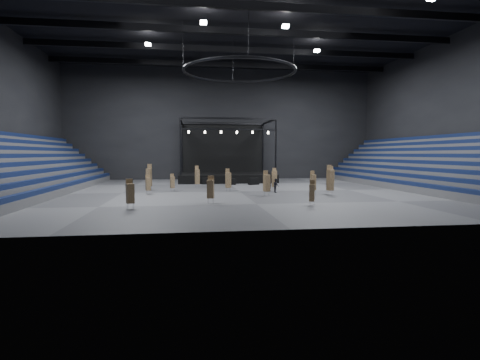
{
  "coord_description": "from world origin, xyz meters",
  "views": [
    {
      "loc": [
        -5.48,
        -40.59,
        4.12
      ],
      "look_at": [
        -0.22,
        -2.0,
        1.4
      ],
      "focal_mm": 28.0,
      "sensor_mm": 36.0,
      "label": 1
    }
  ],
  "objects": [
    {
      "name": "bleachers_left",
      "position": [
        -22.94,
        0.0,
        1.73
      ],
      "size": [
        7.2,
        40.0,
        6.4
      ],
      "color": "#4C4C4F",
      "rests_on": "floor"
    },
    {
      "name": "bleachers_right",
      "position": [
        22.94,
        0.0,
        1.73
      ],
      "size": [
        7.2,
        40.0,
        6.4
      ],
      "color": "#4C4C4F",
      "rests_on": "floor"
    },
    {
      "name": "wall_back",
      "position": [
        0.0,
        21.0,
        9.0
      ],
      "size": [
        50.0,
        0.2,
        18.0
      ],
      "primitive_type": "cube",
      "color": "black",
      "rests_on": "ground"
    },
    {
      "name": "chair_stack_11",
      "position": [
        -3.73,
        -9.64,
        1.24
      ],
      "size": [
        0.65,
        0.65,
        2.32
      ],
      "rotation": [
        0.0,
        0.0,
        -0.24
      ],
      "color": "silver",
      "rests_on": "floor"
    },
    {
      "name": "chair_stack_6",
      "position": [
        3.89,
        0.04,
        1.2
      ],
      "size": [
        0.57,
        0.57,
        2.24
      ],
      "rotation": [
        0.0,
        0.0,
        -0.12
      ],
      "color": "silver",
      "rests_on": "floor"
    },
    {
      "name": "chair_stack_1",
      "position": [
        -1.23,
        0.13,
        1.3
      ],
      "size": [
        0.64,
        0.64,
        2.51
      ],
      "rotation": [
        0.0,
        0.0,
        0.34
      ],
      "color": "silver",
      "rests_on": "floor"
    },
    {
      "name": "chair_stack_13",
      "position": [
        -7.33,
        1.26,
        1.03
      ],
      "size": [
        0.53,
        0.53,
        1.94
      ],
      "rotation": [
        0.0,
        0.0,
        0.29
      ],
      "color": "silver",
      "rests_on": "floor"
    },
    {
      "name": "floor",
      "position": [
        0.0,
        0.0,
        0.0
      ],
      "size": [
        50.0,
        50.0,
        0.0
      ],
      "primitive_type": "plane",
      "color": "#4C4B4E",
      "rests_on": "ground"
    },
    {
      "name": "crew_member",
      "position": [
        3.71,
        -1.71,
        0.75
      ],
      "size": [
        0.59,
        0.75,
        1.5
      ],
      "primitive_type": "imported",
      "rotation": [
        0.0,
        0.0,
        1.54
      ],
      "color": "black",
      "rests_on": "floor"
    },
    {
      "name": "flight_case_left",
      "position": [
        -3.06,
        10.25,
        0.45
      ],
      "size": [
        1.47,
        0.98,
        0.9
      ],
      "primitive_type": "cube",
      "rotation": [
        0.0,
        0.0,
        -0.24
      ],
      "color": "black",
      "rests_on": "floor"
    },
    {
      "name": "truss_ring",
      "position": [
        -0.0,
        0.0,
        13.0
      ],
      "size": [
        12.3,
        12.3,
        5.15
      ],
      "color": "black",
      "rests_on": "ceiling"
    },
    {
      "name": "wall_right",
      "position": [
        25.0,
        0.0,
        9.0
      ],
      "size": [
        0.2,
        42.0,
        18.0
      ],
      "primitive_type": "cube",
      "color": "black",
      "rests_on": "ground"
    },
    {
      "name": "chair_stack_10",
      "position": [
        -10.01,
        2.79,
        1.51
      ],
      "size": [
        0.65,
        0.65,
        2.98
      ],
      "rotation": [
        0.0,
        0.0,
        -0.3
      ],
      "color": "silver",
      "rests_on": "floor"
    },
    {
      "name": "flight_case_right",
      "position": [
        3.06,
        8.66,
        0.46
      ],
      "size": [
        1.54,
        1.15,
        0.92
      ],
      "primitive_type": "cube",
      "rotation": [
        0.0,
        0.0,
        0.38
      ],
      "color": "black",
      "rests_on": "floor"
    },
    {
      "name": "chair_stack_4",
      "position": [
        -9.68,
        -1.38,
        1.06
      ],
      "size": [
        0.58,
        0.58,
        1.99
      ],
      "rotation": [
        0.0,
        0.0,
        0.36
      ],
      "color": "silver",
      "rests_on": "floor"
    },
    {
      "name": "stage",
      "position": [
        0.0,
        16.24,
        1.45
      ],
      "size": [
        14.0,
        10.0,
        9.2
      ],
      "color": "black",
      "rests_on": "floor"
    },
    {
      "name": "chair_stack_9",
      "position": [
        2.04,
        -4.72,
        1.31
      ],
      "size": [
        0.68,
        0.68,
        2.49
      ],
      "rotation": [
        0.0,
        0.0,
        0.33
      ],
      "color": "silver",
      "rests_on": "floor"
    },
    {
      "name": "floodlights",
      "position": [
        0.0,
        -4.0,
        16.6
      ],
      "size": [
        28.6,
        16.6,
        0.25
      ],
      "color": "white",
      "rests_on": "roof_girders"
    },
    {
      "name": "chair_stack_8",
      "position": [
        12.48,
        4.84,
        1.35
      ],
      "size": [
        0.54,
        0.54,
        2.58
      ],
      "rotation": [
        0.0,
        0.0,
        0.01
      ],
      "color": "silver",
      "rests_on": "floor"
    },
    {
      "name": "flight_case_mid",
      "position": [
        0.05,
        9.08,
        0.43
      ],
      "size": [
        1.43,
        1.08,
        0.85
      ],
      "primitive_type": "cube",
      "rotation": [
        0.0,
        0.0,
        -0.38
      ],
      "color": "black",
      "rests_on": "floor"
    },
    {
      "name": "chair_stack_5",
      "position": [
        8.57,
        -4.66,
        1.53
      ],
      "size": [
        0.66,
        0.66,
        3.02
      ],
      "rotation": [
        0.0,
        0.0,
        0.27
      ],
      "color": "silver",
      "rests_on": "floor"
    },
    {
      "name": "roof_girders",
      "position": [
        0.0,
        -0.0,
        17.2
      ],
      "size": [
        49.0,
        30.35,
        0.7
      ],
      "color": "black",
      "rests_on": "ceiling"
    },
    {
      "name": "chair_stack_3",
      "position": [
        5.8,
        8.01,
        1.21
      ],
      "size": [
        0.54,
        0.54,
        2.27
      ],
      "rotation": [
        0.0,
        0.0,
        0.02
      ],
      "color": "silver",
      "rests_on": "floor"
    },
    {
      "name": "chair_stack_7",
      "position": [
        7.11,
        -3.75,
        1.25
      ],
      "size": [
        0.54,
        0.54,
        2.41
      ],
      "rotation": [
        0.0,
        0.0,
        0.16
      ],
      "color": "silver",
      "rests_on": "floor"
    },
    {
      "name": "wall_front",
      "position": [
        0.0,
        -21.0,
        9.0
      ],
      "size": [
        50.0,
        0.2,
        18.0
      ],
      "primitive_type": "cube",
      "color": "black",
      "rests_on": "ground"
    },
    {
      "name": "chair_stack_0",
      "position": [
        4.21,
        -11.99,
        1.07
      ],
      "size": [
        0.54,
        0.54,
        2.05
      ],
      "rotation": [
        0.0,
        0.0,
        -0.38
      ],
      "color": "silver",
      "rests_on": "floor"
    },
    {
      "name": "ceiling",
      "position": [
        0.0,
        0.0,
        18.0
      ],
      "size": [
        50.0,
        42.0,
        0.2
      ],
      "primitive_type": "cube",
      "color": "black",
      "rests_on": "wall_back"
    },
    {
      "name": "man_center",
      "position": [
        3.21,
        -0.26,
        0.87
      ],
      "size": [
        0.72,
        0.57,
        1.74
      ],
      "primitive_type": "imported",
      "rotation": [
        0.0,
        0.0,
        3.42
      ],
      "color": "black",
      "rests_on": "floor"
    },
    {
      "name": "chair_stack_2",
      "position": [
        -4.5,
        5.73,
        1.36
      ],
      "size": [
        0.6,
        0.6,
        2.68
      ],
      "rotation": [
        0.0,
        0.0,
        0.3
      ],
      "color": "silver",
      "rests_on": "floor"
    },
    {
      "name": "chair_stack_12",
      "position": [
        -9.87,
        -11.99,
        1.21
      ],
      "size": [
        0.69,
        0.69,
        2.26
      ],
      "rotation": [
        0.0,
        0.0,
        0.4
      ],
      "color": "silver",
      "rests_on": "floor"
    }
  ]
}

